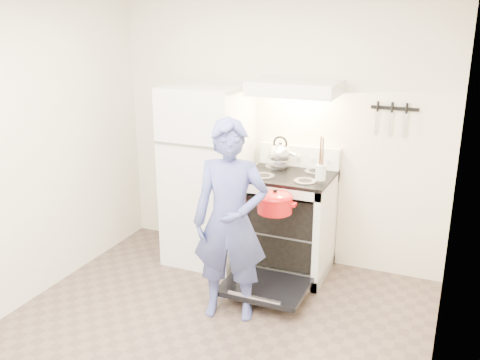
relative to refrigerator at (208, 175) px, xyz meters
name	(u,v)px	position (x,y,z in m)	size (l,w,h in m)	color
floor	(192,351)	(0.58, -1.45, -0.85)	(3.60, 3.60, 0.00)	brown
back_wall	(278,132)	(0.58, 0.35, 0.40)	(3.20, 0.02, 2.50)	beige
refrigerator	(208,175)	(0.00, 0.00, 0.00)	(0.70, 0.70, 1.70)	silver
stove_body	(288,225)	(0.81, 0.02, -0.39)	(0.76, 0.65, 0.92)	silver
cooktop	(290,176)	(0.81, 0.02, 0.09)	(0.76, 0.65, 0.03)	black
backsplash	(300,156)	(0.81, 0.31, 0.20)	(0.76, 0.07, 0.20)	silver
oven_door	(265,287)	(0.81, -0.57, -0.72)	(0.70, 0.54, 0.04)	black
oven_rack	(288,227)	(0.81, 0.02, -0.41)	(0.60, 0.52, 0.01)	slate
range_hood	(295,88)	(0.81, 0.10, 0.86)	(0.76, 0.50, 0.12)	silver
knife_strip	(395,108)	(1.63, 0.33, 0.70)	(0.40, 0.02, 0.03)	black
pizza_stone	(280,226)	(0.74, -0.01, -0.40)	(0.29, 0.29, 0.02)	#886549
tea_kettle	(280,153)	(0.67, 0.15, 0.25)	(0.25, 0.21, 0.31)	silver
utensil_jar	(321,172)	(1.13, -0.11, 0.20)	(0.09, 0.09, 0.13)	silver
person	(230,222)	(0.63, -0.87, -0.05)	(0.58, 0.38, 1.60)	navy
dutch_oven	(275,204)	(0.85, -0.48, -0.01)	(0.36, 0.29, 0.23)	#B90F0F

